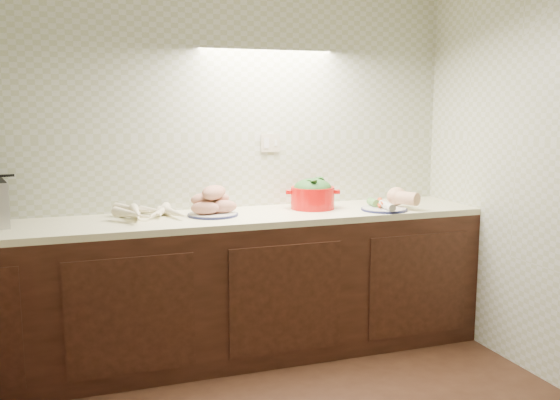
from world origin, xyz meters
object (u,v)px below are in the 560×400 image
object	(u,v)px
onion_bowl	(208,206)
dutch_oven	(313,194)
parsnip_pile	(156,213)
sweet_potato_plate	(212,204)
veg_plate	(390,201)

from	to	relation	value
onion_bowl	dutch_oven	bearing A→B (deg)	-6.84
parsnip_pile	onion_bowl	distance (m)	0.36
onion_bowl	dutch_oven	size ratio (longest dim) A/B	0.41
parsnip_pile	onion_bowl	size ratio (longest dim) A/B	2.92
sweet_potato_plate	veg_plate	xyz separation A→B (m)	(1.15, -0.15, -0.02)
sweet_potato_plate	dutch_oven	distance (m)	0.68
onion_bowl	veg_plate	distance (m)	1.17
sweet_potato_plate	veg_plate	size ratio (longest dim) A/B	0.83
sweet_potato_plate	parsnip_pile	bearing A→B (deg)	-179.61
onion_bowl	veg_plate	size ratio (longest dim) A/B	0.39
parsnip_pile	veg_plate	bearing A→B (deg)	-5.60
parsnip_pile	dutch_oven	size ratio (longest dim) A/B	1.20
onion_bowl	dutch_oven	world-z (taller)	dutch_oven
onion_bowl	dutch_oven	xyz separation A→B (m)	(0.67, -0.08, 0.05)
parsnip_pile	sweet_potato_plate	size ratio (longest dim) A/B	1.38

